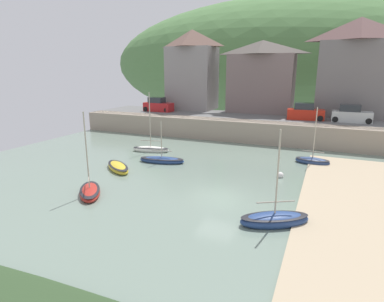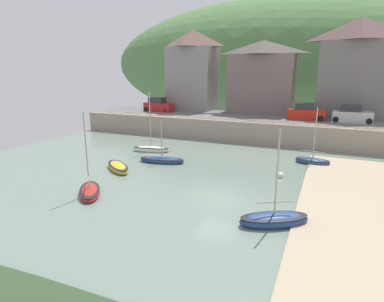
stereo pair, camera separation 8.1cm
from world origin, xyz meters
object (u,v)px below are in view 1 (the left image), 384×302
waterfront_building_centre (261,77)px  parked_car_by_wall (305,113)px  mooring_buoy (280,175)px  parked_car_near_slipway (158,105)px  motorboat_with_cabin (312,161)px  waterfront_building_left (192,70)px  sailboat_far_left (162,160)px  waterfront_building_right (356,68)px  sailboat_nearest_shore (151,149)px  sailboat_blue_trim (118,167)px  parked_car_end_of_row (351,115)px  sailboat_tall_mast (274,219)px  fishing_boat_green (90,191)px

waterfront_building_centre → parked_car_by_wall: bearing=-35.8°
waterfront_building_centre → mooring_buoy: (5.79, -19.71, -7.03)m
parked_car_near_slipway → parked_car_by_wall: bearing=2.1°
motorboat_with_cabin → parked_car_by_wall: size_ratio=1.22×
waterfront_building_left → sailboat_far_left: size_ratio=2.61×
waterfront_building_left → waterfront_building_right: waterfront_building_right is taller
waterfront_building_centre → sailboat_nearest_shore: 19.59m
waterfront_building_left → sailboat_nearest_shore: size_ratio=1.83×
sailboat_blue_trim → waterfront_building_right: bearing=89.9°
mooring_buoy → waterfront_building_centre: bearing=106.4°
parked_car_by_wall → parked_car_end_of_row: same height
sailboat_blue_trim → parked_car_near_slipway: size_ratio=0.92×
sailboat_far_left → parked_car_near_slipway: (-8.77, 15.19, 2.98)m
waterfront_building_centre → waterfront_building_right: waterfront_building_right is taller
mooring_buoy → sailboat_tall_mast: bearing=-84.0°
sailboat_nearest_shore → fishing_boat_green: bearing=-92.1°
waterfront_building_left → sailboat_tall_mast: (16.71, -27.75, -7.82)m
fishing_boat_green → sailboat_tall_mast: bearing=53.1°
waterfront_building_centre → parked_car_near_slipway: size_ratio=2.27×
sailboat_far_left → sailboat_nearest_shore: sailboat_nearest_shore is taller
fishing_boat_green → parked_car_near_slipway: size_ratio=1.36×
sailboat_nearest_shore → parked_car_end_of_row: sailboat_nearest_shore is taller
sailboat_nearest_shore → mooring_buoy: sailboat_nearest_shore is taller
parked_car_near_slipway → parked_car_by_wall: size_ratio=0.98×
fishing_boat_green → sailboat_blue_trim: (-1.55, 5.24, -0.02)m
sailboat_blue_trim → parked_car_by_wall: 22.91m
fishing_boat_green → parked_car_by_wall: size_ratio=1.34×
sailboat_tall_mast → parked_car_by_wall: (-0.39, 23.25, 2.92)m
waterfront_building_right → sailboat_blue_trim: 30.41m
sailboat_tall_mast → parked_car_end_of_row: sailboat_tall_mast is taller
sailboat_far_left → parked_car_end_of_row: bearing=33.5°
waterfront_building_left → fishing_boat_green: size_ratio=1.98×
waterfront_building_left → sailboat_blue_trim: bearing=-82.1°
waterfront_building_left → parked_car_near_slipway: 7.41m
waterfront_building_left → mooring_buoy: (15.87, -19.71, -7.95)m
motorboat_with_cabin → waterfront_building_left: bearing=147.3°
waterfront_building_centre → mooring_buoy: waterfront_building_centre is taller
waterfront_building_centre → sailboat_nearest_shore: waterfront_building_centre is taller
waterfront_building_right → fishing_boat_green: (-16.57, -28.28, -8.07)m
parked_car_by_wall → waterfront_building_centre: bearing=139.1°
waterfront_building_right → mooring_buoy: 22.01m
waterfront_building_left → parked_car_by_wall: (16.32, -4.50, -4.90)m
fishing_boat_green → sailboat_blue_trim: bearing=157.0°
waterfront_building_left → fishing_boat_green: 29.74m
motorboat_with_cabin → mooring_buoy: motorboat_with_cabin is taller
parked_car_end_of_row → sailboat_far_left: bearing=-135.5°
sailboat_blue_trim → parked_car_near_slipway: bearing=147.3°
waterfront_building_right → sailboat_nearest_shore: bearing=-138.1°
sailboat_blue_trim → mooring_buoy: size_ratio=7.36×
fishing_boat_green → motorboat_with_cabin: (13.18, 13.55, 0.02)m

